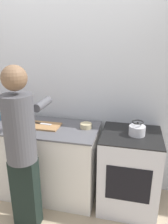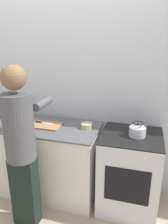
# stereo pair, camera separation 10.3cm
# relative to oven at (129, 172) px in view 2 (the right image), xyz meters

# --- Properties ---
(ground_plane) EXTENTS (12.00, 12.00, 0.00)m
(ground_plane) POSITION_rel_oven_xyz_m (-0.81, -0.31, -0.45)
(ground_plane) COLOR tan
(wall_back) EXTENTS (8.00, 0.05, 2.60)m
(wall_back) POSITION_rel_oven_xyz_m (-0.81, 0.38, 0.85)
(wall_back) COLOR silver
(wall_back) RESTS_ON ground_plane
(counter) EXTENTS (1.59, 0.64, 0.89)m
(counter) POSITION_rel_oven_xyz_m (-1.16, -0.00, -0.00)
(counter) COLOR silver
(counter) RESTS_ON ground_plane
(oven) EXTENTS (0.64, 0.62, 0.90)m
(oven) POSITION_rel_oven_xyz_m (0.00, 0.00, 0.00)
(oven) COLOR silver
(oven) RESTS_ON ground_plane
(person) EXTENTS (0.32, 0.57, 1.67)m
(person) POSITION_rel_oven_xyz_m (-1.00, -0.52, 0.47)
(person) COLOR black
(person) RESTS_ON ground_plane
(cutting_board) EXTENTS (0.38, 0.24, 0.02)m
(cutting_board) POSITION_rel_oven_xyz_m (-1.00, 0.00, 0.45)
(cutting_board) COLOR #A87A4C
(cutting_board) RESTS_ON counter
(knife) EXTENTS (0.23, 0.05, 0.01)m
(knife) POSITION_rel_oven_xyz_m (-1.04, 0.03, 0.46)
(knife) COLOR silver
(knife) RESTS_ON cutting_board
(kettle) EXTENTS (0.17, 0.17, 0.15)m
(kettle) POSITION_rel_oven_xyz_m (0.05, -0.01, 0.52)
(kettle) COLOR silver
(kettle) RESTS_ON oven
(bowl_prep) EXTENTS (0.13, 0.13, 0.06)m
(bowl_prep) POSITION_rel_oven_xyz_m (-0.52, 0.07, 0.47)
(bowl_prep) COLOR #C6B789
(bowl_prep) RESTS_ON counter
(bowl_mixing) EXTENTS (0.13, 0.13, 0.07)m
(bowl_mixing) POSITION_rel_oven_xyz_m (-1.63, 0.11, 0.48)
(bowl_mixing) COLOR #426684
(bowl_mixing) RESTS_ON counter
(canister_jar) EXTENTS (0.13, 0.13, 0.16)m
(canister_jar) POSITION_rel_oven_xyz_m (-1.39, 0.14, 0.52)
(canister_jar) COLOR #756047
(canister_jar) RESTS_ON counter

